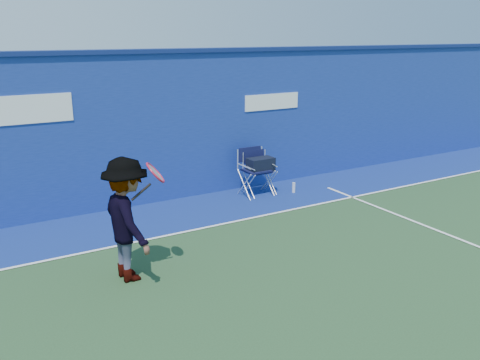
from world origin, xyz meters
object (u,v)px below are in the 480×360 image
directors_chair_left (256,181)px  tennis_player (127,219)px  water_bottle (294,188)px  directors_chair_right (260,177)px

directors_chair_left → tennis_player: (-3.60, -2.39, 0.57)m
tennis_player → directors_chair_left: bearing=33.6°
water_bottle → directors_chair_right: bearing=156.1°
directors_chair_left → water_bottle: bearing=-21.0°
directors_chair_left → directors_chair_right: bearing=0.6°
directors_chair_left → directors_chair_right: 0.13m
directors_chair_right → water_bottle: bearing=-23.9°
water_bottle → tennis_player: 4.93m
directors_chair_left → water_bottle: (0.79, -0.31, -0.20)m
directors_chair_left → water_bottle: 0.88m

